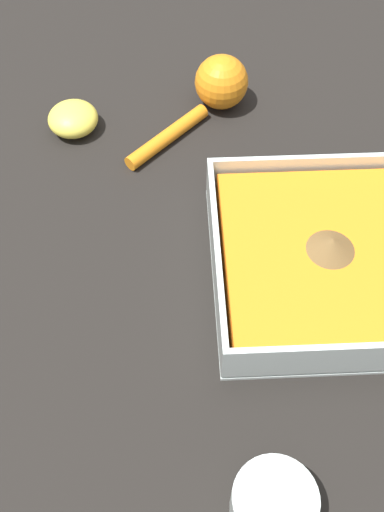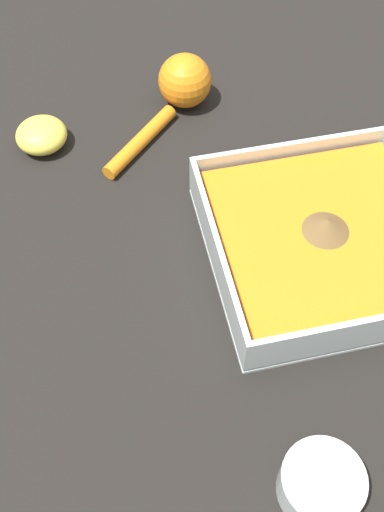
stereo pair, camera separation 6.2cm
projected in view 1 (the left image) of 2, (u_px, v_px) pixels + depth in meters
ground_plane at (288, 280)px, 0.64m from camera, size 4.00×4.00×0.00m
square_dish at (327, 261)px, 0.63m from camera, size 0.24×0.24×0.06m
spice_bowl at (273, 504)px, 0.50m from camera, size 0.07×0.07×0.04m
lemon_squeezer at (215, 88)px, 0.77m from camera, size 0.16×0.16×0.07m
lemon_half at (73, 119)px, 0.76m from camera, size 0.06×0.06×0.04m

